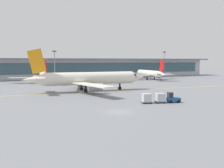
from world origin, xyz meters
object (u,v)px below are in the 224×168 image
at_px(gate_airplane_2, 149,73).
at_px(cargo_dolly_trailing, 147,98).
at_px(taxiing_regional_jet, 89,79).
at_px(apron_light_mast_1, 55,64).
at_px(gate_airplane_1, 44,75).
at_px(baggage_tug, 172,98).
at_px(apron_light_mast_2, 164,63).
at_px(cargo_dolly_lead, 160,98).

distance_m(gate_airplane_2, cargo_dolly_trailing, 63.20).
relative_size(taxiing_regional_jet, apron_light_mast_1, 2.72).
height_order(gate_airplane_1, cargo_dolly_trailing, gate_airplane_1).
distance_m(gate_airplane_2, baggage_tug, 61.70).
bearing_deg(taxiing_regional_jet, apron_light_mast_2, 40.50).
relative_size(gate_airplane_2, baggage_tug, 9.60).
height_order(gate_airplane_1, gate_airplane_2, gate_airplane_1).
bearing_deg(gate_airplane_2, cargo_dolly_trailing, 151.60).
bearing_deg(cargo_dolly_trailing, cargo_dolly_lead, 0.00).
height_order(apron_light_mast_1, apron_light_mast_2, apron_light_mast_2).
relative_size(cargo_dolly_lead, apron_light_mast_2, 0.18).
height_order(taxiing_regional_jet, apron_light_mast_2, apron_light_mast_2).
xyz_separation_m(gate_airplane_2, cargo_dolly_lead, (-29.71, -54.80, -1.66)).
distance_m(taxiing_regional_jet, apron_light_mast_1, 44.00).
bearing_deg(taxiing_regional_jet, cargo_dolly_lead, -70.37).
relative_size(baggage_tug, apron_light_mast_1, 0.22).
xyz_separation_m(gate_airplane_2, apron_light_mast_2, (17.45, 14.46, 4.65)).
height_order(gate_airplane_1, apron_light_mast_2, apron_light_mast_2).
distance_m(gate_airplane_2, apron_light_mast_1, 42.79).
relative_size(taxiing_regional_jet, cargo_dolly_trailing, 14.62).
bearing_deg(cargo_dolly_trailing, gate_airplane_1, 116.85).
bearing_deg(gate_airplane_1, apron_light_mast_1, -23.91).
xyz_separation_m(cargo_dolly_trailing, apron_light_mast_1, (-8.22, 66.61, 6.07)).
bearing_deg(baggage_tug, apron_light_mast_1, 113.93).
distance_m(baggage_tug, apron_light_mast_1, 69.43).
xyz_separation_m(gate_airplane_1, apron_light_mast_2, (63.92, 13.55, 4.56)).
height_order(gate_airplane_2, apron_light_mast_2, apron_light_mast_2).
distance_m(cargo_dolly_lead, apron_light_mast_2, 84.03).
bearing_deg(baggage_tug, taxiing_regional_jet, 126.33).
distance_m(baggage_tug, apron_light_mast_2, 83.12).
bearing_deg(cargo_dolly_lead, apron_light_mast_1, 111.91).
relative_size(taxiing_regional_jet, baggage_tug, 12.33).
xyz_separation_m(gate_airplane_2, apron_light_mast_1, (-40.71, 12.44, 4.41)).
relative_size(gate_airplane_2, cargo_dolly_trailing, 11.38).
distance_m(cargo_dolly_lead, cargo_dolly_trailing, 2.85).
height_order(taxiing_regional_jet, apron_light_mast_1, apron_light_mast_1).
bearing_deg(taxiing_regional_jet, apron_light_mast_1, 94.73).
relative_size(cargo_dolly_lead, cargo_dolly_trailing, 1.00).
bearing_deg(apron_light_mast_2, taxiing_regional_jet, -140.32).
xyz_separation_m(gate_airplane_1, baggage_tug, (19.32, -56.29, -1.91)).
bearing_deg(cargo_dolly_lead, gate_airplane_2, 74.16).
bearing_deg(cargo_dolly_lead, cargo_dolly_trailing, -180.00).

